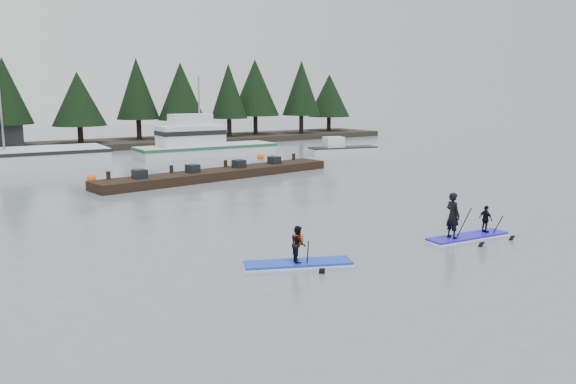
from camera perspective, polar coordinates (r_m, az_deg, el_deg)
ground at (r=20.01m, az=9.66°, el=-5.61°), size 160.00×160.00×0.00m
far_shore at (r=57.70m, az=-20.41°, el=4.43°), size 70.00×8.00×0.60m
treeline at (r=57.73m, az=-20.39°, el=4.14°), size 60.00×4.00×8.00m
fishing_boat_medium at (r=48.49m, az=-8.62°, el=4.24°), size 12.02×3.69×7.46m
skiff at (r=49.14m, az=5.58°, el=4.18°), size 6.09×3.14×0.68m
floating_dock at (r=35.77m, az=-6.92°, el=1.84°), size 16.57×4.34×0.55m
buoy_b at (r=36.50m, az=-19.33°, el=1.07°), size 0.54×0.54×0.54m
buoy_c at (r=45.95m, az=-2.80°, el=3.38°), size 0.59×0.59×0.59m
paddleboard_solo at (r=17.69m, az=1.03°, el=-6.36°), size 3.45×2.12×1.77m
paddleboard_duo at (r=21.75m, az=17.47°, el=-3.11°), size 3.49×1.32×2.35m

